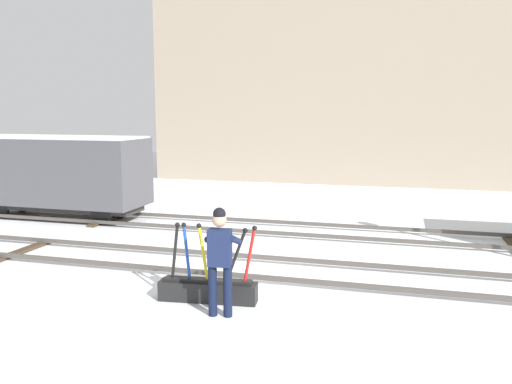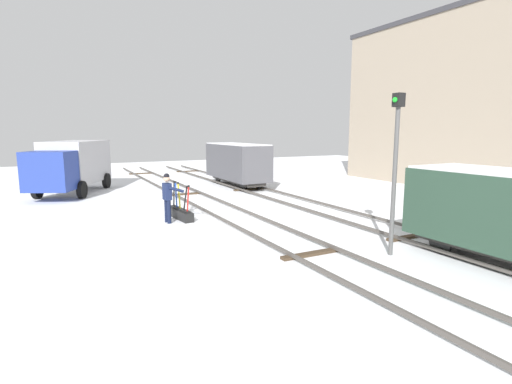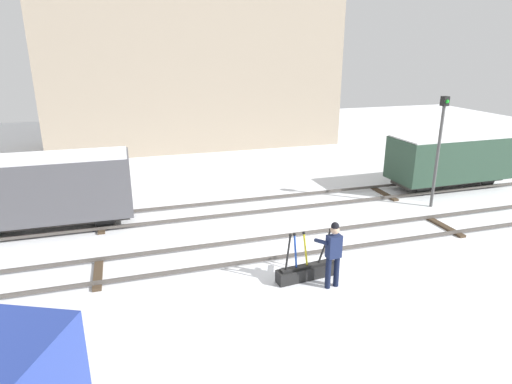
% 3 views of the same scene
% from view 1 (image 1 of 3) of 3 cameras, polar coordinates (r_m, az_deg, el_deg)
% --- Properties ---
extents(ground_plane, '(60.00, 60.00, 0.00)m').
position_cam_1_polar(ground_plane, '(11.54, -0.44, -8.59)').
color(ground_plane, white).
extents(track_main_line, '(44.00, 1.94, 0.18)m').
position_cam_1_polar(track_main_line, '(11.51, -0.44, -8.06)').
color(track_main_line, '#4C4742').
rests_on(track_main_line, ground_plane).
extents(track_siding_near, '(44.00, 1.94, 0.18)m').
position_cam_1_polar(track_siding_near, '(15.15, 3.64, -3.96)').
color(track_siding_near, '#4C4742').
rests_on(track_siding_near, ground_plane).
extents(switch_lever_frame, '(1.83, 0.55, 1.45)m').
position_cam_1_polar(switch_lever_frame, '(9.81, -5.19, -10.24)').
color(switch_lever_frame, black).
rests_on(switch_lever_frame, ground_plane).
extents(rail_worker, '(0.59, 0.74, 1.87)m').
position_cam_1_polar(rail_worker, '(8.90, -3.89, -6.74)').
color(rail_worker, '#111831').
rests_on(rail_worker, ground_plane).
extents(apartment_building, '(18.31, 7.00, 10.40)m').
position_cam_1_polar(apartment_building, '(28.27, 9.34, 12.21)').
color(apartment_building, gray).
rests_on(apartment_building, ground_plane).
extents(freight_car_near_switch, '(5.78, 2.00, 2.65)m').
position_cam_1_polar(freight_car_near_switch, '(18.07, -20.63, 2.03)').
color(freight_car_near_switch, '#2D2B28').
rests_on(freight_car_near_switch, ground_plane).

